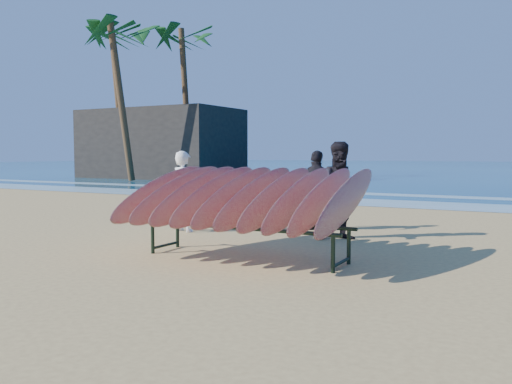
# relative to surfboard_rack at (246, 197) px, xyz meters

# --- Properties ---
(ground) EXTENTS (120.00, 120.00, 0.00)m
(ground) POSITION_rel_surfboard_rack_xyz_m (-0.14, -0.24, -0.91)
(ground) COLOR tan
(ground) RESTS_ON ground
(ocean) EXTENTS (160.00, 160.00, 0.00)m
(ocean) POSITION_rel_surfboard_rack_xyz_m (-0.14, 54.76, -0.91)
(ocean) COLOR navy
(ocean) RESTS_ON ground
(foam_near) EXTENTS (160.00, 160.00, 0.00)m
(foam_near) POSITION_rel_surfboard_rack_xyz_m (-0.14, 9.76, -0.91)
(foam_near) COLOR white
(foam_near) RESTS_ON ground
(foam_far) EXTENTS (160.00, 160.00, 0.00)m
(foam_far) POSITION_rel_surfboard_rack_xyz_m (-0.14, 13.26, -0.91)
(foam_far) COLOR white
(foam_far) RESTS_ON ground
(surfboard_rack) EXTENTS (3.21, 2.56, 1.50)m
(surfboard_rack) POSITION_rel_surfboard_rack_xyz_m (0.00, 0.00, 0.00)
(surfboard_rack) COLOR black
(surfboard_rack) RESTS_ON ground
(person_white) EXTENTS (0.64, 0.47, 1.61)m
(person_white) POSITION_rel_surfboard_rack_xyz_m (-2.47, 1.80, -0.11)
(person_white) COLOR white
(person_white) RESTS_ON ground
(person_dark_a) EXTENTS (1.09, 1.03, 1.77)m
(person_dark_a) POSITION_rel_surfboard_rack_xyz_m (0.63, 2.38, -0.03)
(person_dark_a) COLOR black
(person_dark_a) RESTS_ON ground
(person_dark_b) EXTENTS (0.97, 0.46, 1.62)m
(person_dark_b) POSITION_rel_surfboard_rack_xyz_m (-0.22, 3.27, -0.10)
(person_dark_b) COLOR black
(person_dark_b) RESTS_ON ground
(building) EXTENTS (9.61, 5.34, 4.27)m
(building) POSITION_rel_surfboard_rack_xyz_m (-17.90, 20.24, 1.22)
(building) COLOR #2D2823
(building) RESTS_ON ground
(palm_left) EXTENTS (5.20, 5.20, 8.57)m
(palm_left) POSITION_rel_surfboard_rack_xyz_m (-16.49, 15.23, 6.80)
(palm_left) COLOR brown
(palm_left) RESTS_ON ground
(palm_mid) EXTENTS (5.20, 5.20, 9.34)m
(palm_mid) POSITION_rel_surfboard_rack_xyz_m (-16.23, 20.68, 7.52)
(palm_mid) COLOR brown
(palm_mid) RESTS_ON ground
(palm_right) EXTENTS (5.20, 5.20, 9.35)m
(palm_right) POSITION_rel_surfboard_rack_xyz_m (-19.59, 18.31, 7.54)
(palm_right) COLOR brown
(palm_right) RESTS_ON ground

